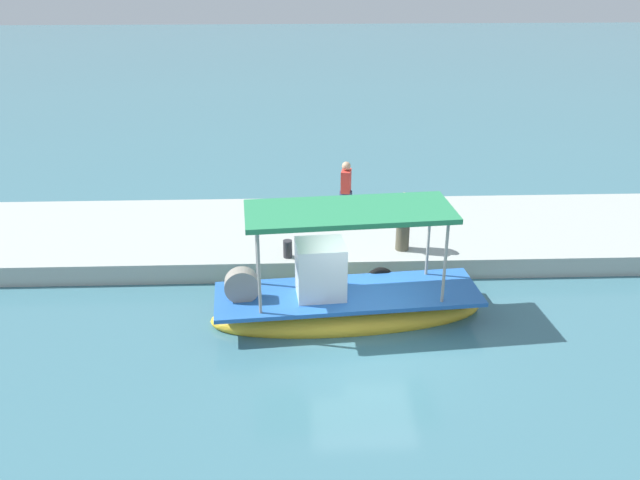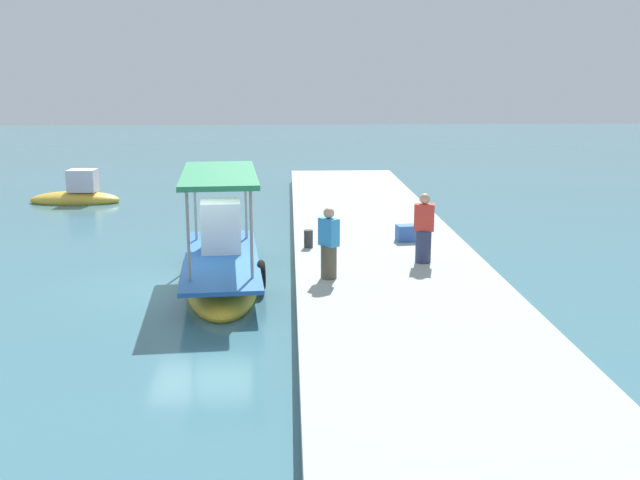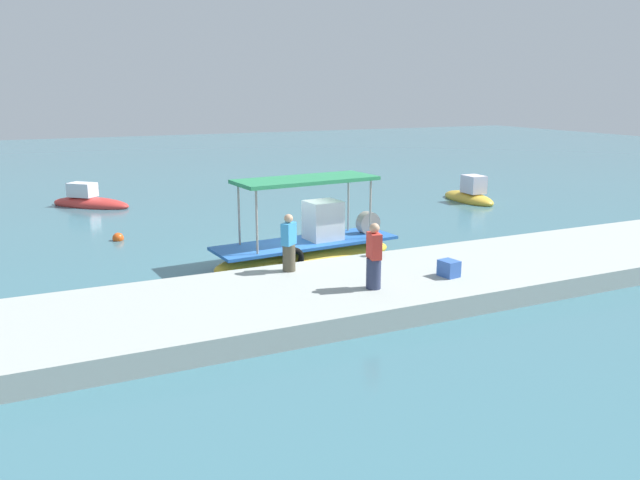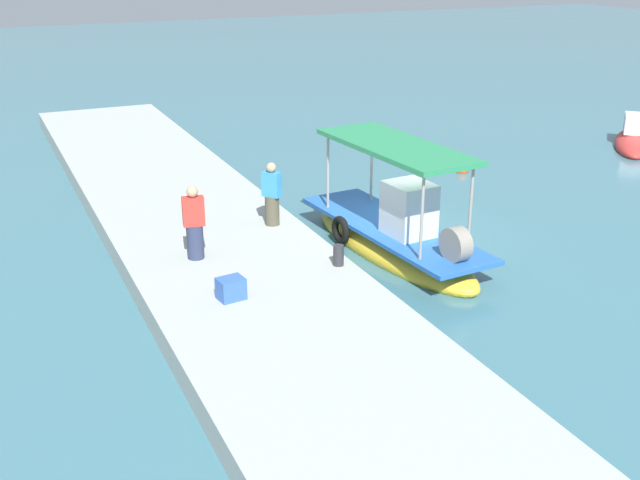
# 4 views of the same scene
# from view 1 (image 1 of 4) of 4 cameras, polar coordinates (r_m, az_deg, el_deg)

# --- Properties ---
(ground_plane) EXTENTS (120.00, 120.00, 0.00)m
(ground_plane) POSITION_cam_1_polar(r_m,az_deg,el_deg) (15.55, 3.87, -7.57)
(ground_plane) COLOR #3E707E
(dock_quay) EXTENTS (36.00, 4.72, 0.56)m
(dock_quay) POSITION_cam_1_polar(r_m,az_deg,el_deg) (19.56, 2.53, 0.44)
(dock_quay) COLOR #A7ADA7
(dock_quay) RESTS_ON ground_plane
(main_fishing_boat) EXTENTS (6.58, 2.33, 3.12)m
(main_fishing_boat) POSITION_cam_1_polar(r_m,az_deg,el_deg) (15.71, 2.03, -5.19)
(main_fishing_boat) COLOR gold
(main_fishing_boat) RESTS_ON ground_plane
(fisherman_near_bollard) EXTENTS (0.52, 0.51, 1.63)m
(fisherman_near_bollard) POSITION_cam_1_polar(r_m,az_deg,el_deg) (17.84, 7.15, 1.37)
(fisherman_near_bollard) COLOR #504B3A
(fisherman_near_bollard) RESTS_ON dock_quay
(fisherman_by_crate) EXTENTS (0.45, 0.53, 1.72)m
(fisherman_by_crate) POSITION_cam_1_polar(r_m,az_deg,el_deg) (19.88, 2.23, 4.14)
(fisherman_by_crate) COLOR #2E3655
(fisherman_by_crate) RESTS_ON dock_quay
(mooring_bollard) EXTENTS (0.24, 0.24, 0.47)m
(mooring_bollard) POSITION_cam_1_polar(r_m,az_deg,el_deg) (17.47, -2.79, -0.77)
(mooring_bollard) COLOR #2D2D33
(mooring_bollard) RESTS_ON dock_quay
(cargo_crate) EXTENTS (0.48, 0.57, 0.45)m
(cargo_crate) POSITION_cam_1_polar(r_m,az_deg,el_deg) (20.00, -4.65, 2.51)
(cargo_crate) COLOR #3560B6
(cargo_crate) RESTS_ON dock_quay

